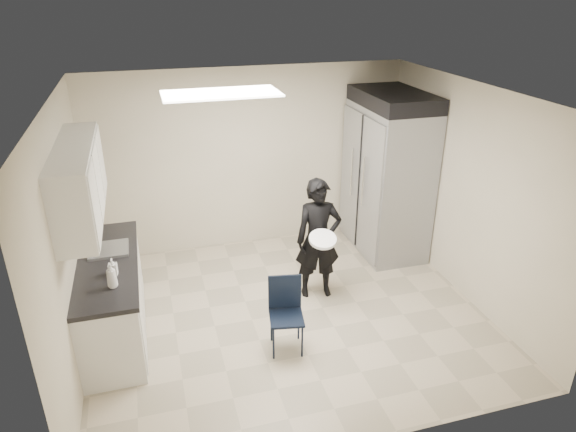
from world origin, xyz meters
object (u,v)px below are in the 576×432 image
object	(u,v)px
folding_chair	(286,318)
man_tuxedo	(318,239)
lower_counter	(113,300)
commercial_fridge	(387,180)

from	to	relation	value
folding_chair	man_tuxedo	xyz separation A→B (m)	(0.67, 0.94, 0.37)
lower_counter	folding_chair	size ratio (longest dim) A/B	2.39
lower_counter	man_tuxedo	bearing A→B (deg)	3.28
lower_counter	man_tuxedo	world-z (taller)	man_tuxedo
folding_chair	man_tuxedo	size ratio (longest dim) A/B	0.52
folding_chair	man_tuxedo	world-z (taller)	man_tuxedo
lower_counter	folding_chair	xyz separation A→B (m)	(1.76, -0.80, -0.03)
commercial_fridge	folding_chair	distance (m)	2.83
folding_chair	man_tuxedo	distance (m)	1.21
man_tuxedo	lower_counter	bearing A→B (deg)	-168.96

